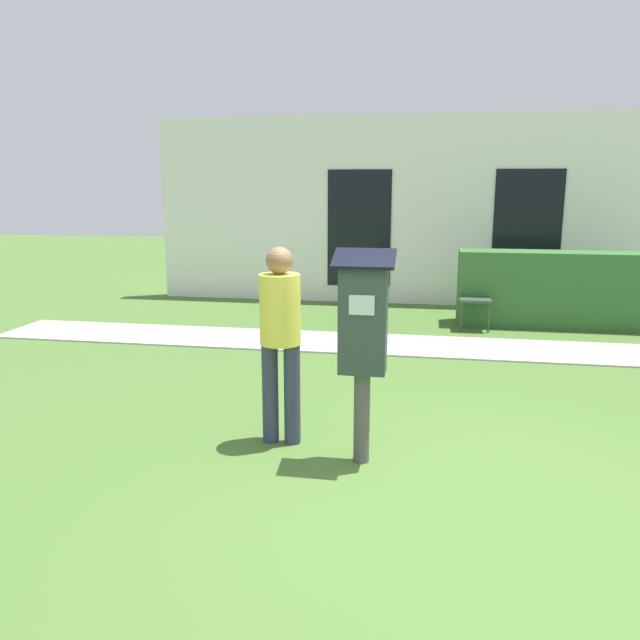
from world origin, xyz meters
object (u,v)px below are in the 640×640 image
(outdoor_chair_middle, at_px, (475,292))
(outdoor_chair_left, at_px, (371,290))
(person_standing, at_px, (280,330))
(parking_meter, at_px, (363,330))

(outdoor_chair_middle, bearing_deg, outdoor_chair_left, -166.37)
(person_standing, height_order, outdoor_chair_middle, person_standing)
(outdoor_chair_left, bearing_deg, outdoor_chair_middle, 19.05)
(outdoor_chair_left, bearing_deg, person_standing, -77.26)
(parking_meter, distance_m, person_standing, 0.72)
(parking_meter, bearing_deg, outdoor_chair_middle, 76.86)
(parking_meter, xyz_separation_m, outdoor_chair_left, (-0.38, 4.69, -0.49))
(person_standing, xyz_separation_m, outdoor_chair_middle, (1.79, 4.51, -0.40))
(parking_meter, distance_m, outdoor_chair_middle, 4.91)
(parking_meter, height_order, outdoor_chair_left, parking_meter)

